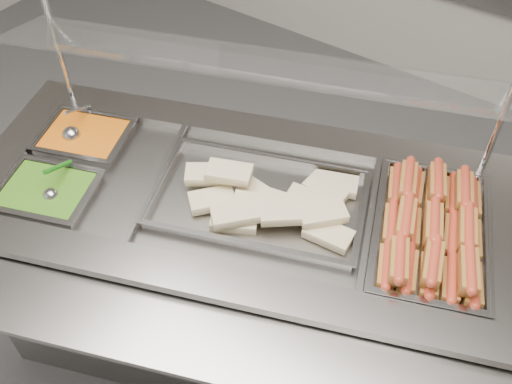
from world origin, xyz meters
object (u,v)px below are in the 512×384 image
Objects in this scene: pan_hotdogs at (429,238)px; ladle at (72,134)px; serving_spoon at (52,190)px; pan_wraps at (259,202)px; sneeze_guard at (258,65)px; steam_counter at (244,272)px.

ladle reaches higher than pan_hotdogs.
ladle is 1.08× the size of serving_spoon.
pan_wraps is 4.45× the size of serving_spoon.
serving_spoon is at bearing -152.94° from pan_hotdogs.
pan_hotdogs is 0.82× the size of pan_wraps.
sneeze_guard is 2.13× the size of pan_wraps.
sneeze_guard is at bearing -179.11° from pan_hotdogs.
sneeze_guard is 8.75× the size of ladle.
sneeze_guard is at bearing 27.49° from ladle.
ladle is at bearing -152.51° from sneeze_guard.
steam_counter is 0.72m from pan_hotdogs.
sneeze_guard is at bearing 110.17° from steam_counter.
sneeze_guard is 9.45× the size of serving_spoon.
steam_counter is 10.88× the size of ladle.
pan_wraps reaches higher than steam_counter.
steam_counter is 0.81m from sneeze_guard.
pan_wraps is (0.05, 0.02, 0.41)m from steam_counter.
steam_counter is at bearing -159.83° from pan_hotdogs.
sneeze_guard is at bearing 125.51° from pan_wraps.
steam_counter is 3.24× the size of pan_hotdogs.
sneeze_guard reaches higher than pan_wraps.
pan_wraps is at bearing 32.69° from serving_spoon.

